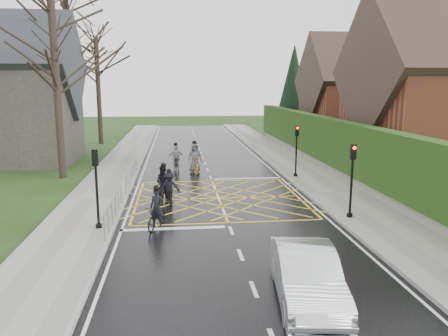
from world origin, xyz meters
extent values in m
plane|color=black|center=(0.00, 0.00, 0.00)|extent=(120.00, 120.00, 0.00)
cube|color=black|center=(0.00, 0.00, 0.01)|extent=(9.00, 80.00, 0.01)
cube|color=gray|center=(6.00, 0.00, 0.07)|extent=(3.00, 80.00, 0.15)
cube|color=gray|center=(-6.00, 0.00, 0.07)|extent=(3.00, 80.00, 0.15)
cube|color=slate|center=(7.75, 6.00, 0.35)|extent=(0.50, 38.00, 0.70)
cube|color=#19350E|center=(7.75, 6.00, 2.10)|extent=(0.90, 38.00, 2.80)
cube|color=brown|center=(14.75, 18.00, 3.00)|extent=(9.00, 8.00, 6.00)
cube|color=#32251E|center=(14.75, 18.00, 5.90)|extent=(9.80, 8.80, 8.80)
cube|color=brown|center=(17.45, 18.00, 8.50)|extent=(0.70, 0.70, 1.60)
cylinder|color=black|center=(10.75, 26.00, 0.60)|extent=(0.50, 0.50, 1.20)
cone|color=black|center=(10.75, 26.00, 5.00)|extent=(4.60, 4.60, 10.00)
cube|color=#2D2B28|center=(-13.50, 12.00, 3.50)|extent=(8.00, 7.00, 7.00)
cube|color=#26282D|center=(-13.50, 12.00, 6.90)|extent=(8.80, 7.80, 7.80)
cylinder|color=black|center=(-9.00, 6.00, 5.50)|extent=(0.44, 0.44, 11.00)
cylinder|color=black|center=(-10.00, 14.00, 6.00)|extent=(0.44, 0.44, 12.00)
cylinder|color=black|center=(-9.30, 22.00, 5.00)|extent=(0.44, 0.44, 10.00)
cylinder|color=slate|center=(-4.65, -3.50, 1.00)|extent=(0.05, 5.00, 0.05)
cylinder|color=slate|center=(-4.65, -3.50, 0.55)|extent=(0.04, 5.00, 0.04)
cylinder|color=slate|center=(-4.65, -6.00, 0.50)|extent=(0.04, 0.04, 1.00)
cylinder|color=slate|center=(-4.65, -1.00, 0.50)|extent=(0.04, 0.04, 1.00)
cylinder|color=slate|center=(-4.65, 4.00, 1.00)|extent=(0.05, 6.00, 0.05)
cylinder|color=slate|center=(-4.65, 4.00, 0.55)|extent=(0.04, 6.00, 0.04)
cylinder|color=slate|center=(-4.65, 1.00, 0.50)|extent=(0.04, 0.04, 1.00)
cylinder|color=slate|center=(-4.65, 7.00, 0.50)|extent=(0.04, 0.04, 1.00)
cylinder|color=black|center=(5.10, 4.20, 1.50)|extent=(0.10, 0.10, 3.00)
cylinder|color=black|center=(5.10, 4.20, 0.15)|extent=(0.24, 0.24, 0.30)
cube|color=black|center=(5.10, 4.20, 2.90)|extent=(0.22, 0.16, 0.62)
sphere|color=#FF0C0C|center=(5.10, 4.08, 3.08)|extent=(0.14, 0.14, 0.14)
cylinder|color=black|center=(5.10, -4.20, 1.50)|extent=(0.10, 0.10, 3.00)
cylinder|color=black|center=(5.10, -4.20, 0.15)|extent=(0.24, 0.24, 0.30)
cube|color=black|center=(5.10, -4.20, 2.90)|extent=(0.22, 0.16, 0.62)
sphere|color=#FF0C0C|center=(5.10, -4.32, 3.08)|extent=(0.14, 0.14, 0.14)
cylinder|color=black|center=(-5.10, -4.50, 1.50)|extent=(0.10, 0.10, 3.00)
cylinder|color=black|center=(-5.10, -4.50, 0.15)|extent=(0.24, 0.24, 0.30)
cube|color=black|center=(-5.10, -4.50, 2.90)|extent=(0.22, 0.16, 0.62)
sphere|color=#FF0C0C|center=(-5.10, -4.38, 3.08)|extent=(0.14, 0.14, 0.14)
imported|color=black|center=(-2.87, -4.32, 0.47)|extent=(1.15, 1.88, 0.93)
imported|color=black|center=(-2.87, -4.22, 0.79)|extent=(0.67, 0.54, 1.58)
sphere|color=black|center=(-2.87, -4.22, 1.60)|extent=(0.25, 0.25, 0.25)
imported|color=black|center=(-2.70, -0.11, 0.56)|extent=(0.78, 1.93, 1.12)
imported|color=black|center=(-2.70, -0.01, 0.86)|extent=(0.92, 0.76, 1.72)
sphere|color=black|center=(-2.70, -0.01, 1.74)|extent=(0.27, 0.27, 0.27)
imported|color=black|center=(-2.42, -0.81, 0.46)|extent=(0.80, 1.80, 0.92)
imported|color=black|center=(-2.42, -0.71, 0.78)|extent=(1.06, 0.69, 1.56)
sphere|color=black|center=(-2.42, -0.71, 1.58)|extent=(0.24, 0.24, 0.24)
imported|color=black|center=(-2.11, 7.49, 0.56)|extent=(0.56, 1.88, 1.13)
imported|color=#B2B3B6|center=(-2.11, 7.59, 0.86)|extent=(1.02, 0.44, 1.72)
sphere|color=black|center=(-2.11, 7.59, 1.74)|extent=(0.27, 0.27, 0.27)
imported|color=#C48717|center=(-0.89, 6.65, 0.56)|extent=(1.02, 2.23, 1.13)
imported|color=#58595F|center=(-0.89, 6.75, 0.96)|extent=(1.01, 0.73, 1.92)
sphere|color=black|center=(-0.89, 6.75, 1.94)|extent=(0.30, 0.30, 0.30)
imported|color=silver|center=(1.23, -10.80, 0.71)|extent=(2.01, 4.46, 1.42)
camera|label=1|loc=(-2.06, -21.08, 5.56)|focal=35.00mm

